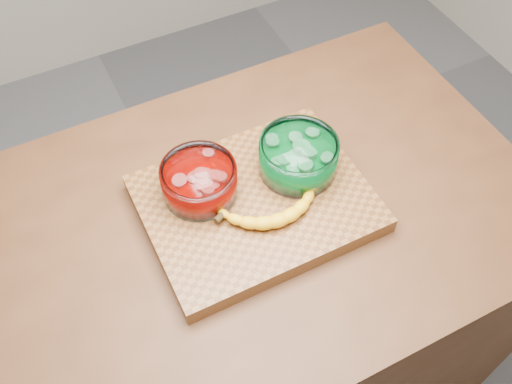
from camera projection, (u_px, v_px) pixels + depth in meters
name	position (u px, v px, depth m)	size (l,w,h in m)	color
ground	(256.00, 363.00, 1.91)	(3.50, 3.50, 0.00)	slate
counter	(256.00, 304.00, 1.55)	(1.20, 0.80, 0.90)	#4F2D17
cutting_board	(256.00, 204.00, 1.17)	(0.45, 0.35, 0.04)	brown
bowl_red	(199.00, 181.00, 1.13)	(0.15, 0.15, 0.07)	white
bowl_green	(298.00, 157.00, 1.17)	(0.16, 0.16, 0.08)	white
banana	(273.00, 207.00, 1.12)	(0.24, 0.12, 0.03)	yellow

